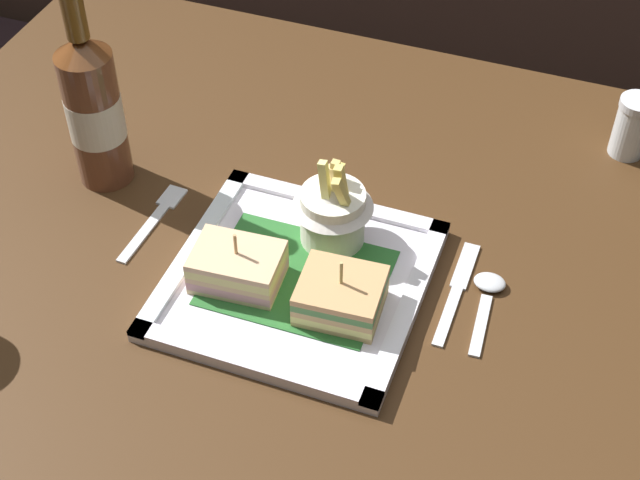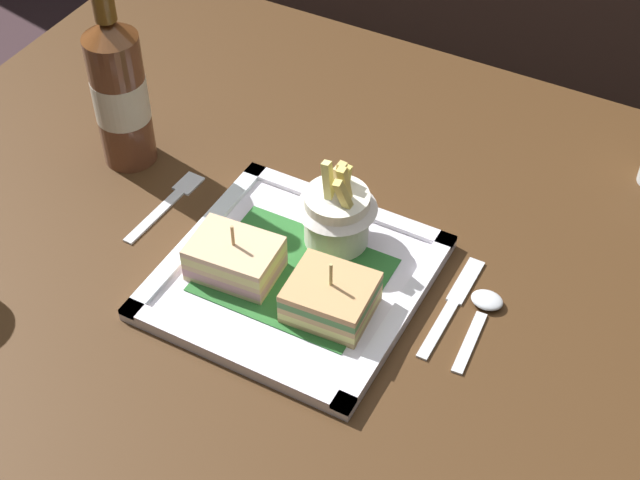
% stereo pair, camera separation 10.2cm
% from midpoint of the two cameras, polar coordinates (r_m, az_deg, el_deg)
% --- Properties ---
extents(dining_table, '(1.18, 0.83, 0.74)m').
position_cam_midpoint_polar(dining_table, '(1.18, -1.29, -5.67)').
color(dining_table, '#422814').
rests_on(dining_table, ground_plane).
extents(square_plate, '(0.27, 0.27, 0.02)m').
position_cam_midpoint_polar(square_plate, '(1.02, -4.21, -2.58)').
color(square_plate, silver).
rests_on(square_plate, dining_table).
extents(sandwich_half_left, '(0.10, 0.07, 0.07)m').
position_cam_midpoint_polar(sandwich_half_left, '(1.01, -7.89, -1.78)').
color(sandwich_half_left, '#E2BD87').
rests_on(sandwich_half_left, square_plate).
extents(sandwich_half_right, '(0.09, 0.08, 0.07)m').
position_cam_midpoint_polar(sandwich_half_right, '(0.97, -1.73, -3.56)').
color(sandwich_half_right, tan).
rests_on(sandwich_half_right, square_plate).
extents(fries_cup, '(0.09, 0.09, 0.12)m').
position_cam_midpoint_polar(fries_cup, '(1.03, -1.95, 2.02)').
color(fries_cup, white).
rests_on(fries_cup, square_plate).
extents(beer_bottle, '(0.07, 0.07, 0.27)m').
position_cam_midpoint_polar(beer_bottle, '(1.13, -16.07, 7.58)').
color(beer_bottle, brown).
rests_on(beer_bottle, dining_table).
extents(fork, '(0.03, 0.14, 0.00)m').
position_cam_midpoint_polar(fork, '(1.12, -12.49, 1.18)').
color(fork, silver).
rests_on(fork, dining_table).
extents(knife, '(0.02, 0.16, 0.00)m').
position_cam_midpoint_polar(knife, '(1.02, 5.51, -3.05)').
color(knife, silver).
rests_on(knife, dining_table).
extents(spoon, '(0.04, 0.12, 0.01)m').
position_cam_midpoint_polar(spoon, '(1.02, 7.31, -3.27)').
color(spoon, silver).
rests_on(spoon, dining_table).
extents(salt_shaker, '(0.05, 0.05, 0.08)m').
position_cam_midpoint_polar(salt_shaker, '(1.21, 16.03, 6.31)').
color(salt_shaker, silver).
rests_on(salt_shaker, dining_table).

